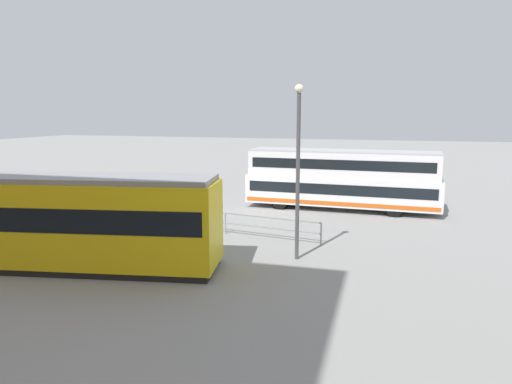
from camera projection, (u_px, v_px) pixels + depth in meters
The scene contains 8 objects.
ground_plane at pixel (266, 209), 29.29m from camera, with size 160.00×160.00×0.00m, color gray.
double_decker_bus at pixel (342, 179), 28.93m from camera, with size 11.88×2.87×3.72m.
tram_yellow at pixel (63, 220), 18.05m from camera, with size 12.37×4.85×3.64m.
pedestrian_near_railing at pixel (171, 200), 26.66m from camera, with size 0.43×0.43×1.81m.
pedestrian_crossing at pixel (179, 225), 21.07m from camera, with size 0.44×0.44×1.72m.
pedestrian_railing at pixel (225, 219), 23.27m from camera, with size 9.93×1.50×1.08m.
info_sign at pixel (160, 196), 25.07m from camera, with size 1.07×0.22×2.28m.
street_lamp at pixel (298, 160), 18.66m from camera, with size 0.36×0.36×7.11m.
Camera 1 is at (-7.78, 27.62, 5.99)m, focal length 32.66 mm.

